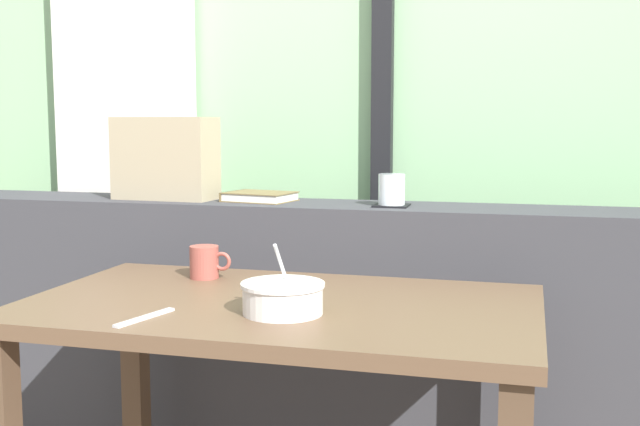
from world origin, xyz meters
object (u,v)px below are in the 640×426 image
(breakfast_table, at_px, (280,347))
(ceramic_mug, at_px, (205,262))
(coaster_square, at_px, (391,206))
(juice_glass, at_px, (392,190))
(closed_book, at_px, (259,197))
(soup_bowl, at_px, (283,298))
(throw_pillow, at_px, (166,158))
(fork_utensil, at_px, (145,317))

(breakfast_table, xyz_separation_m, ceramic_mug, (-0.27, 0.20, 0.15))
(coaster_square, xyz_separation_m, ceramic_mug, (-0.43, -0.37, -0.12))
(juice_glass, xyz_separation_m, closed_book, (-0.42, 0.04, -0.03))
(soup_bowl, bearing_deg, ceramic_mug, 135.59)
(breakfast_table, relative_size, soup_bowl, 6.47)
(throw_pillow, xyz_separation_m, ceramic_mug, (0.30, -0.39, -0.25))
(breakfast_table, height_order, throw_pillow, throw_pillow)
(soup_bowl, bearing_deg, juice_glass, 80.33)
(closed_book, height_order, ceramic_mug, closed_book)
(fork_utensil, bearing_deg, juice_glass, 79.21)
(soup_bowl, bearing_deg, throw_pillow, 131.33)
(soup_bowl, xyz_separation_m, fork_utensil, (-0.26, -0.12, -0.03))
(breakfast_table, distance_m, coaster_square, 0.65)
(closed_book, height_order, soup_bowl, closed_book)
(fork_utensil, bearing_deg, breakfast_table, 60.31)
(juice_glass, distance_m, ceramic_mug, 0.59)
(breakfast_table, xyz_separation_m, coaster_square, (0.16, 0.57, 0.27))
(closed_book, bearing_deg, coaster_square, -5.44)
(soup_bowl, bearing_deg, closed_book, 113.27)
(coaster_square, bearing_deg, throw_pillow, 178.02)
(throw_pillow, distance_m, soup_bowl, 0.97)
(closed_book, bearing_deg, throw_pillow, -177.21)
(breakfast_table, height_order, juice_glass, juice_glass)
(coaster_square, bearing_deg, ceramic_mug, -139.37)
(breakfast_table, xyz_separation_m, closed_book, (-0.27, 0.61, 0.29))
(ceramic_mug, bearing_deg, fork_utensil, -83.37)
(fork_utensil, height_order, ceramic_mug, ceramic_mug)
(coaster_square, bearing_deg, closed_book, 174.56)
(breakfast_table, height_order, soup_bowl, soup_bowl)
(juice_glass, distance_m, closed_book, 0.43)
(throw_pillow, xyz_separation_m, fork_utensil, (0.35, -0.82, -0.29))
(throw_pillow, distance_m, ceramic_mug, 0.56)
(coaster_square, relative_size, ceramic_mug, 0.88)
(throw_pillow, bearing_deg, fork_utensil, -66.77)
(fork_utensil, distance_m, ceramic_mug, 0.43)
(juice_glass, bearing_deg, soup_bowl, -99.67)
(fork_utensil, bearing_deg, closed_book, 107.71)
(juice_glass, height_order, soup_bowl, juice_glass)
(coaster_square, bearing_deg, fork_utensil, -115.50)
(ceramic_mug, bearing_deg, coaster_square, 40.63)
(coaster_square, bearing_deg, soup_bowl, -99.67)
(breakfast_table, bearing_deg, coaster_square, 74.55)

